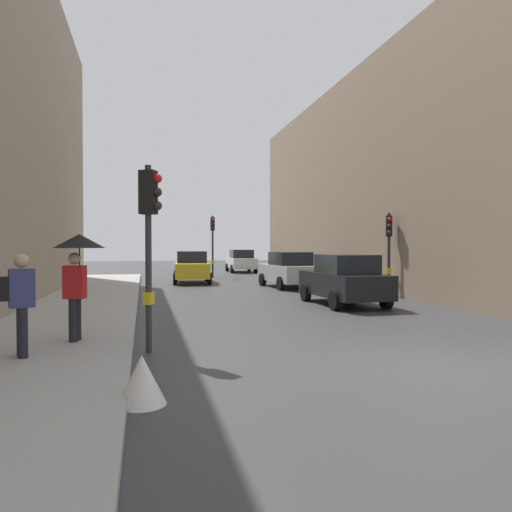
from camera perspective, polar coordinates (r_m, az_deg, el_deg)
ground_plane at (r=8.86m, az=21.04°, el=-12.33°), size 120.00×120.00×0.00m
sidewalk_kerb at (r=13.40m, az=-21.45°, el=-7.38°), size 3.40×40.00×0.16m
building_facade_right at (r=27.63m, az=22.35°, el=7.89°), size 12.00×30.06×10.63m
traffic_light_far_median at (r=30.84m, az=-5.18°, el=2.48°), size 0.25×0.43×3.99m
traffic_light_mid_street at (r=20.02m, az=15.54°, el=1.95°), size 0.34×0.45×3.38m
traffic_light_near_right at (r=9.46m, az=-12.56°, el=3.79°), size 0.45×0.35×3.61m
car_silver_hatchback at (r=23.68m, az=3.92°, el=-1.66°), size 2.26×4.32×1.76m
car_yellow_taxi at (r=27.00m, az=-7.64°, el=-1.31°), size 2.27×4.32×1.76m
car_white_compact at (r=37.53m, az=-1.79°, el=-0.59°), size 2.12×4.25×1.76m
car_dark_suv at (r=16.98m, az=10.43°, el=-2.81°), size 2.09×4.24×1.76m
pedestrian_with_umbrella at (r=10.17m, az=-20.42°, el=-0.12°), size 1.00×1.00×2.14m
pedestrian_with_grey_backpack at (r=9.13m, az=-26.37°, el=-4.57°), size 0.65×0.45×1.77m
warning_sign_triangle at (r=6.59m, az=-13.43°, el=-14.12°), size 0.64×0.64×0.65m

